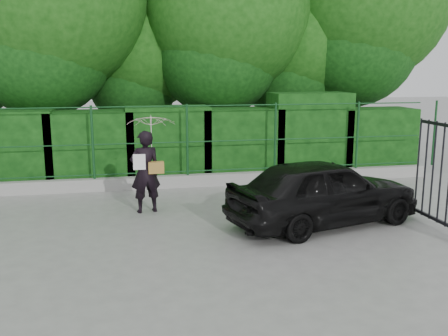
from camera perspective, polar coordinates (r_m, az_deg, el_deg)
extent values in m
plane|color=gray|center=(8.45, -2.95, -9.24)|extent=(80.00, 80.00, 0.00)
cube|color=#9E9E99|center=(12.70, -5.95, -1.54)|extent=(14.00, 0.25, 0.30)
cylinder|color=#12401B|center=(12.48, -14.78, 2.82)|extent=(0.06, 0.06, 1.80)
cylinder|color=#12401B|center=(12.55, -4.23, 3.21)|extent=(0.06, 0.06, 1.80)
cylinder|color=#12401B|center=(13.03, 5.87, 3.48)|extent=(0.06, 0.06, 1.80)
cylinder|color=#12401B|center=(13.88, 15.00, 3.64)|extent=(0.06, 0.06, 1.80)
cylinder|color=#12401B|center=(15.04, 22.90, 3.70)|extent=(0.06, 0.06, 1.80)
cylinder|color=#12401B|center=(12.64, -5.97, -0.44)|extent=(13.60, 0.03, 0.03)
cylinder|color=#12401B|center=(12.51, -6.05, 2.92)|extent=(13.60, 0.03, 0.03)
cylinder|color=#12401B|center=(12.41, -6.13, 7.04)|extent=(13.60, 0.03, 0.03)
cube|color=black|center=(13.78, -23.25, 2.06)|extent=(2.20, 1.20, 1.93)
cube|color=black|center=(13.51, -14.91, 2.33)|extent=(2.20, 1.20, 1.88)
cube|color=black|center=(13.52, -6.43, 2.84)|extent=(2.20, 1.20, 1.97)
cube|color=black|center=(13.84, 1.86, 2.93)|extent=(2.20, 1.20, 1.89)
cube|color=black|center=(14.40, 9.65, 3.92)|extent=(2.20, 1.20, 2.30)
cube|color=black|center=(15.26, 16.67, 3.13)|extent=(2.20, 1.20, 1.83)
cylinder|color=black|center=(15.16, -18.60, 8.04)|extent=(0.36, 0.36, 4.50)
cylinder|color=black|center=(16.40, -9.16, 6.50)|extent=(0.36, 0.36, 3.25)
sphere|color=#14470F|center=(16.35, -9.38, 13.32)|extent=(3.90, 3.90, 3.90)
cylinder|color=black|center=(15.67, 0.20, 8.26)|extent=(0.36, 0.36, 4.25)
sphere|color=#14470F|center=(15.74, 0.21, 17.57)|extent=(5.10, 5.10, 5.10)
cylinder|color=black|center=(17.03, 8.05, 7.13)|extent=(0.36, 0.36, 3.50)
sphere|color=#14470F|center=(17.01, 8.25, 14.20)|extent=(4.20, 4.20, 4.20)
cylinder|color=black|center=(17.40, 14.86, 9.01)|extent=(0.36, 0.36, 4.75)
cube|color=black|center=(10.07, 24.11, -5.93)|extent=(0.05, 2.00, 0.06)
cylinder|color=black|center=(10.09, 23.55, -0.57)|extent=(0.04, 0.04, 1.90)
cylinder|color=black|center=(10.29, 22.76, -0.29)|extent=(0.04, 0.04, 1.90)
cylinder|color=black|center=(10.49, 22.01, -0.02)|extent=(0.04, 0.04, 1.90)
cylinder|color=black|center=(10.70, 21.28, 0.24)|extent=(0.04, 0.04, 1.90)
imported|color=black|center=(10.45, -8.98, -0.43)|extent=(0.69, 0.52, 1.72)
imported|color=#F9D5D8|center=(10.39, -8.29, 3.50)|extent=(1.00, 1.02, 0.92)
cube|color=olive|center=(10.37, -7.76, 0.06)|extent=(0.32, 0.15, 0.24)
cube|color=white|center=(10.29, -9.66, 0.69)|extent=(0.25, 0.02, 0.32)
imported|color=black|center=(9.75, 11.35, -2.62)|extent=(4.09, 2.49, 1.30)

